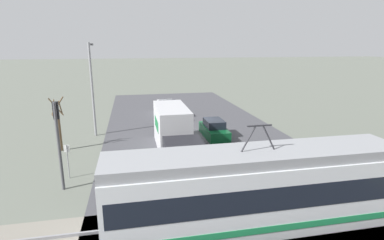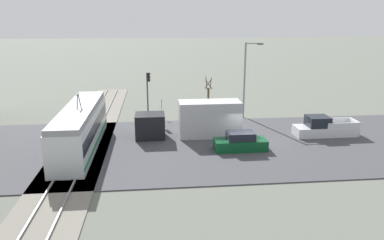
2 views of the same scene
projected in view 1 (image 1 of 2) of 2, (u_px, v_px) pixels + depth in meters
ground_plane at (196, 136)px, 27.00m from camera, size 320.00×320.00×0.00m
road_surface at (196, 135)px, 26.99m from camera, size 16.08×47.54×0.08m
rail_bed at (262, 224)px, 13.66m from camera, size 52.64×4.40×0.22m
light_rail_tram at (256, 190)px, 13.16m from camera, size 13.11×2.66×4.67m
box_truck at (174, 133)px, 22.22m from camera, size 2.36×9.64×3.27m
pickup_truck at (168, 110)px, 34.02m from camera, size 1.95×5.79×1.85m
sedan_car_0 at (214, 130)px, 26.38m from camera, size 1.76×4.36×1.54m
traffic_light_pole at (58, 134)px, 16.31m from camera, size 0.28×0.47×5.03m
street_tree at (59, 127)px, 22.81m from camera, size 1.00×0.83×4.20m
street_lamp_near_crossing at (92, 83)px, 26.16m from camera, size 0.36×1.95×8.19m
no_parking_sign at (68, 158)px, 18.14m from camera, size 0.32×0.08×2.14m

